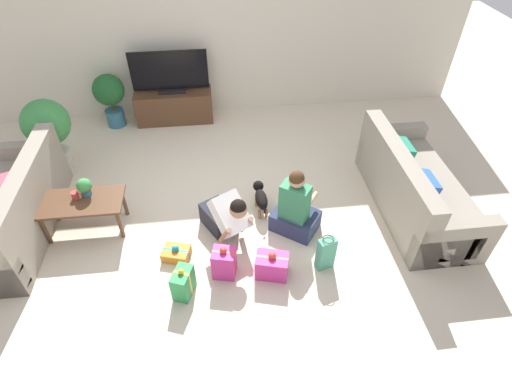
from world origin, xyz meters
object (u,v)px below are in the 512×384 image
gift_box_c (176,253)px  gift_box_d (272,265)px  sofa_left (12,212)px  gift_box_b (224,263)px  tv_console (175,106)px  potted_plant_back_left (110,95)px  dog (261,197)px  tv (170,74)px  person_kneeling (226,216)px  coffee_table (82,204)px  mug (75,195)px  tabletop_plant (84,187)px  potted_plant_corner_left (47,126)px  gift_box_a (183,283)px  sofa_right (413,188)px  gift_bag_a (326,253)px  person_sitting (295,210)px

gift_box_c → gift_box_d: (1.03, -0.35, 0.07)m
sofa_left → gift_box_b: size_ratio=4.81×
tv_console → potted_plant_back_left: size_ratio=1.41×
dog → gift_box_d: gift_box_d is taller
potted_plant_back_left → gift_box_b: size_ratio=2.11×
tv → potted_plant_back_left: (-0.97, -0.05, -0.27)m
person_kneeling → gift_box_b: 0.58m
coffee_table → mug: (-0.05, 0.05, 0.10)m
dog → tabletop_plant: size_ratio=2.44×
potted_plant_corner_left → tv_console: bearing=31.4°
gift_box_a → tv: bearing=93.2°
sofa_right → tv: 3.96m
sofa_left → coffee_table: (0.83, -0.07, 0.08)m
gift_box_d → person_kneeling: bearing=125.6°
tv → sofa_right: bearing=-39.6°
potted_plant_back_left → gift_box_b: potted_plant_back_left is taller
tv → gift_box_b: size_ratio=2.88×
tv_console → gift_box_b: 3.34m
sofa_right → gift_bag_a: 1.54m
tv_console → person_sitting: size_ratio=1.35×
gift_bag_a → tabletop_plant: bearing=159.1°
tv → dog: 2.66m
gift_box_c → gift_box_a: bearing=-78.5°
sofa_left → person_sitting: 3.30m
gift_box_a → mug: (-1.21, 1.12, 0.33)m
gift_box_c → gift_box_d: 1.09m
gift_box_a → gift_box_c: (-0.10, 0.49, -0.10)m
gift_box_a → gift_box_b: 0.47m
gift_box_c → tabletop_plant: tabletop_plant is taller
potted_plant_corner_left → tabletop_plant: bearing=-60.5°
sofa_left → sofa_right: (4.82, -0.15, 0.00)m
coffee_table → potted_plant_corner_left: bearing=115.8°
tv_console → dog: bearing=-63.9°
sofa_left → tabletop_plant: sofa_left is taller
dog → tabletop_plant: 2.07m
potted_plant_back_left → potted_plant_corner_left: 1.17m
sofa_right → person_sitting: size_ratio=2.19×
person_kneeling → mug: 1.75m
potted_plant_back_left → gift_box_b: (1.59, -3.23, -0.37)m
coffee_table → gift_bag_a: (2.68, -0.90, -0.18)m
gift_box_b → gift_box_d: 0.51m
sofa_right → gift_bag_a: bearing=121.8°
sofa_right → gift_box_c: 2.98m
gift_box_c → sofa_right: bearing=9.5°
person_sitting → tv_console: bearing=-24.8°
person_sitting → dog: bearing=-11.3°
potted_plant_corner_left → tabletop_plant: size_ratio=4.43×
gift_box_d → gift_box_b: bearing=172.8°
sofa_left → coffee_table: sofa_left is taller
potted_plant_corner_left → mug: potted_plant_corner_left is taller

